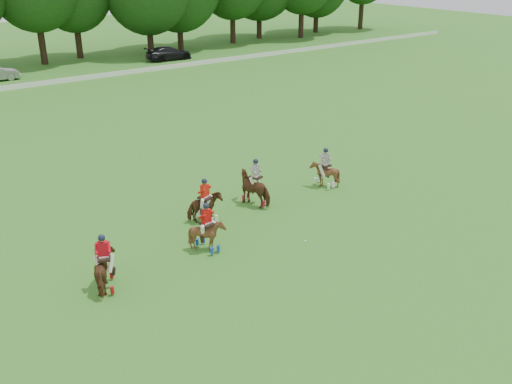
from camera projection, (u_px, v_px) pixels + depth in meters
ground at (275, 274)px, 21.85m from camera, size 180.00×180.00×0.00m
boundary_rail at (6, 88)px, 49.82m from camera, size 120.00×0.10×0.44m
car_right at (169, 53)px, 63.07m from camera, size 5.20×2.25×1.49m
polo_red_a at (105, 270)px, 20.61m from camera, size 1.40×1.92×2.20m
polo_red_b at (205, 207)px, 25.76m from camera, size 1.64×1.52×2.08m
polo_red_c at (207, 234)px, 23.28m from camera, size 1.23×1.35×2.11m
polo_stripe_a at (256, 188)px, 27.49m from camera, size 1.45×2.09×2.32m
polo_stripe_b at (325, 173)px, 29.55m from camera, size 1.14×1.27×2.11m
polo_ball at (305, 241)px, 24.18m from camera, size 0.09×0.09×0.09m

